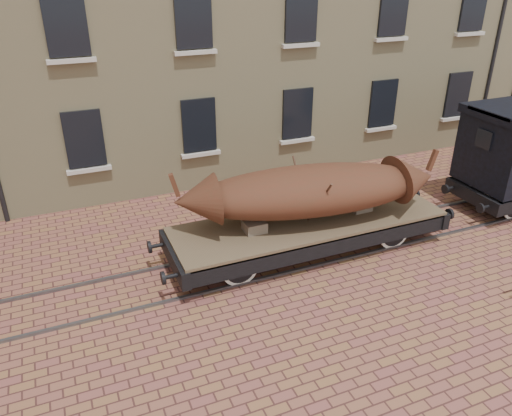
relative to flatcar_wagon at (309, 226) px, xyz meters
name	(u,v)px	position (x,y,z in m)	size (l,w,h in m)	color
ground	(344,243)	(1.13, 0.00, -0.76)	(90.00, 90.00, 0.00)	brown
rail_track	(344,242)	(1.13, 0.00, -0.73)	(30.00, 1.52, 0.06)	#59595E
flatcar_wagon	(309,226)	(0.00, 0.00, 0.00)	(8.04, 2.18, 1.21)	brown
iron_boat	(310,190)	(-0.02, 0.00, 1.03)	(6.83, 2.76, 1.63)	#4C2417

